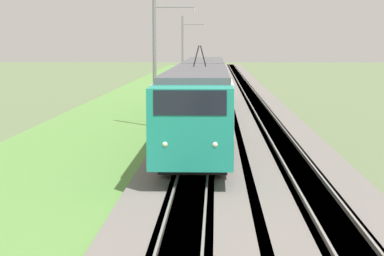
% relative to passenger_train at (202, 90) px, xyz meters
% --- Properties ---
extents(ballast_main, '(240.00, 4.40, 0.30)m').
position_rel_passenger_train_xyz_m(ballast_main, '(6.62, 0.00, -2.21)').
color(ballast_main, slate).
rests_on(ballast_main, ground).
extents(ballast_adjacent, '(240.00, 4.40, 0.30)m').
position_rel_passenger_train_xyz_m(ballast_adjacent, '(6.62, -4.07, -2.21)').
color(ballast_adjacent, slate).
rests_on(ballast_adjacent, ground).
extents(track_main, '(240.00, 1.57, 0.45)m').
position_rel_passenger_train_xyz_m(track_main, '(6.62, 0.00, -2.20)').
color(track_main, '#4C4238').
rests_on(track_main, ground).
extents(track_adjacent, '(240.00, 1.57, 0.45)m').
position_rel_passenger_train_xyz_m(track_adjacent, '(6.62, -4.07, -2.20)').
color(track_adjacent, '#4C4238').
rests_on(track_adjacent, ground).
extents(grass_verge, '(240.00, 9.49, 0.12)m').
position_rel_passenger_train_xyz_m(grass_verge, '(6.62, 5.43, -2.30)').
color(grass_verge, '#5B8E42').
rests_on(grass_verge, ground).
extents(passenger_train, '(41.55, 2.97, 5.05)m').
position_rel_passenger_train_xyz_m(passenger_train, '(0.00, 0.00, 0.00)').
color(passenger_train, teal).
rests_on(passenger_train, ground).
extents(catenary_mast_mid, '(0.22, 2.56, 8.22)m').
position_rel_passenger_train_xyz_m(catenary_mast_mid, '(0.18, 2.82, 1.88)').
color(catenary_mast_mid, slate).
rests_on(catenary_mast_mid, ground).
extents(catenary_mast_far, '(0.22, 2.56, 8.11)m').
position_rel_passenger_train_xyz_m(catenary_mast_far, '(38.02, 2.82, 1.83)').
color(catenary_mast_far, slate).
rests_on(catenary_mast_far, ground).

